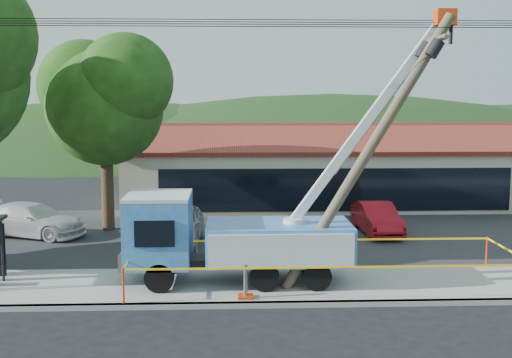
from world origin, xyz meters
The scene contains 15 objects.
ground centered at (0.00, 0.00, 0.00)m, with size 120.00×120.00×0.00m, color black.
curb centered at (0.00, 2.10, 0.07)m, with size 60.00×0.25×0.15m, color #ADAAA2.
sidewalk centered at (0.00, 4.00, 0.07)m, with size 60.00×4.00×0.15m, color #ADAAA2.
parking_lot centered at (0.00, 12.00, 0.05)m, with size 60.00×12.00×0.10m, color #28282B.
strip_mall centered at (4.00, 19.98, 1.88)m, with size 22.50×8.53×4.67m.
tree_lot centered at (-7.00, 13.00, 6.21)m, with size 6.30×5.60×8.94m.
hill_west centered at (-15.00, 55.00, 0.00)m, with size 78.40×56.00×28.00m, color #173E16.
hill_center centered at (10.00, 55.00, 0.00)m, with size 89.60×64.00×32.00m, color #173E16.
hill_east centered at (30.00, 55.00, 0.00)m, with size 72.80×52.00×26.00m, color #173E16.
utility_truck centered at (-1.35, 4.27, 1.72)m, with size 10.50×3.93×8.73m.
leaning_pole centered at (3.10, 3.52, 4.84)m, with size 5.28×1.88×8.65m.
caution_tape centered at (1.59, 3.97, 0.95)m, with size 12.33×3.69×1.07m.
car_silver centered at (-3.58, 9.60, 0.00)m, with size 1.99×4.95×1.69m, color #B1B2B8.
car_red centered at (5.13, 11.71, 0.00)m, with size 1.45×4.15×1.37m, color maroon.
car_white centered at (-10.11, 11.74, 0.00)m, with size 2.02×4.96×1.44m, color silver.
Camera 1 is at (-1.41, -16.16, 6.21)m, focal length 45.00 mm.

